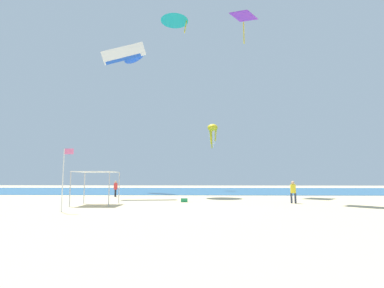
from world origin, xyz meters
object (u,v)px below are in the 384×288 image
Objects in this scene: canopy_tent at (97,173)px; kite_inflatable_blue at (134,56)px; kite_diamond_purple at (244,18)px; person_near_tent at (116,187)px; cooler_box at (184,200)px; banner_flag at (64,174)px; person_leftmost at (293,190)px; kite_octopus_yellow at (213,129)px; kite_delta_teal at (175,19)px; kite_parafoil_white at (124,54)px.

canopy_tent is 0.56× the size of kite_inflatable_blue.
kite_diamond_purple is at bearing 45.24° from canopy_tent.
cooler_box is at bearing -154.70° from person_near_tent.
person_near_tent is 0.44× the size of banner_flag.
kite_inflatable_blue is at bearing -47.38° from person_leftmost.
kite_diamond_purple is (7.08, 10.98, 22.62)m from cooler_box.
kite_diamond_purple is at bearing -57.86° from kite_octopus_yellow.
kite_inflatable_blue is at bearing 94.22° from banner_flag.
kite_inflatable_blue is at bearing -32.65° from kite_delta_teal.
kite_octopus_yellow is (-5.48, 22.88, 8.90)m from person_leftmost.
kite_diamond_purple is 17.44m from kite_inflatable_blue.
kite_octopus_yellow reaches higher than cooler_box.
person_leftmost is at bearing -138.80° from person_near_tent.
kite_octopus_yellow is at bearing 81.20° from cooler_box.
person_near_tent is 0.33× the size of kite_inflatable_blue.
person_leftmost reaches higher than cooler_box.
kite_delta_teal is at bearing 100.11° from cooler_box.
kite_diamond_purple is (14.82, 4.60, 21.80)m from person_near_tent.
kite_inflatable_blue reaches higher than canopy_tent.
kite_inflatable_blue reaches higher than banner_flag.
canopy_tent is 24.90m from kite_delta_teal.
kite_parafoil_white is 19.60m from kite_octopus_yellow.
kite_inflatable_blue is (-8.79, 17.93, 20.57)m from cooler_box.
cooler_box is 19.03m from kite_parafoil_white.
banner_flag is 0.97× the size of kite_octopus_yellow.
banner_flag is at bearing -94.43° from canopy_tent.
canopy_tent is at bearing 85.57° from banner_flag.
cooler_box is at bearing 46.59° from banner_flag.
canopy_tent is 4.55m from banner_flag.
kite_octopus_yellow is at bearing 64.25° from kite_inflatable_blue.
kite_parafoil_white is at bearing -54.70° from person_near_tent.
kite_delta_teal is at bearing 71.16° from canopy_tent.
banner_flag is at bearing 77.66° from kite_parafoil_white.
kite_inflatable_blue is at bearing -147.83° from kite_octopus_yellow.
kite_delta_teal is 1.10× the size of kite_octopus_yellow.
person_leftmost is 0.45× the size of kite_octopus_yellow.
person_near_tent is 15.27m from kite_parafoil_white.
canopy_tent is at bearing -98.21° from kite_octopus_yellow.
cooler_box is at bearing -85.08° from kite_octopus_yellow.
kite_delta_teal reaches higher than cooler_box.
cooler_box is 0.14× the size of kite_diamond_purple.
person_leftmost is at bearing -1.00° from kite_inflatable_blue.
kite_parafoil_white reaches higher than kite_octopus_yellow.
kite_inflatable_blue is 1.19× the size of kite_delta_teal.
banner_flag is 31.33m from kite_inflatable_blue.
banner_flag reaches higher than canopy_tent.
kite_diamond_purple is (14.00, 18.30, 20.50)m from banner_flag.
canopy_tent is 27.78m from kite_inflatable_blue.
person_leftmost is (16.63, -7.25, 0.04)m from person_near_tent.
canopy_tent reaches higher than person_near_tent.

